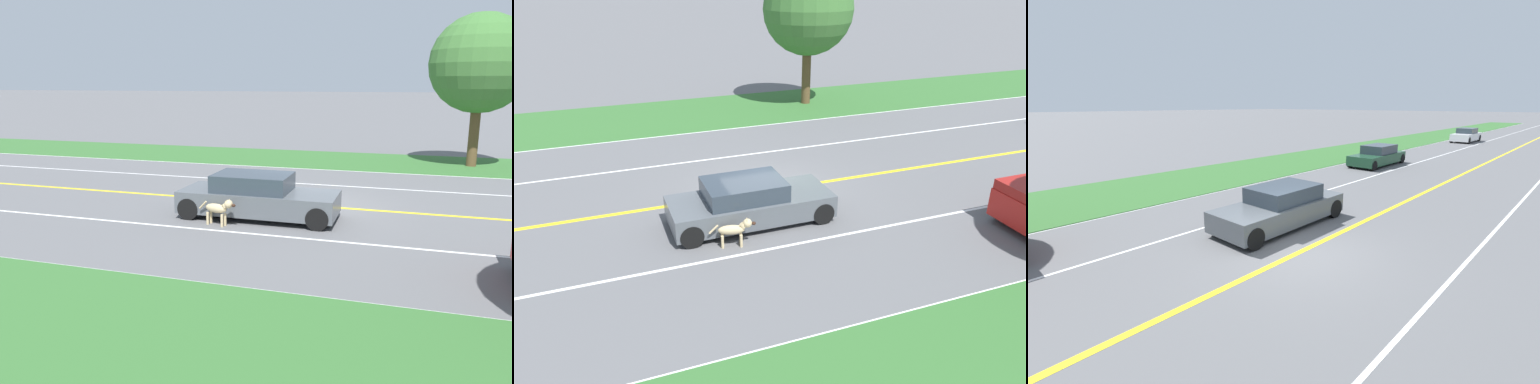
% 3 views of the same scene
% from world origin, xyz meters
% --- Properties ---
extents(ground_plane, '(400.00, 400.00, 0.00)m').
position_xyz_m(ground_plane, '(0.00, 0.00, 0.00)').
color(ground_plane, '#5B5B5E').
extents(centre_divider_line, '(0.18, 160.00, 0.01)m').
position_xyz_m(centre_divider_line, '(0.00, 0.00, 0.00)').
color(centre_divider_line, yellow).
rests_on(centre_divider_line, ground).
extents(lane_edge_line_right, '(0.14, 160.00, 0.01)m').
position_xyz_m(lane_edge_line_right, '(7.00, 0.00, 0.00)').
color(lane_edge_line_right, white).
rests_on(lane_edge_line_right, ground).
extents(lane_edge_line_left, '(0.14, 160.00, 0.01)m').
position_xyz_m(lane_edge_line_left, '(-7.00, 0.00, 0.00)').
color(lane_edge_line_left, white).
rests_on(lane_edge_line_left, ground).
extents(lane_dash_same_dir, '(0.10, 160.00, 0.01)m').
position_xyz_m(lane_dash_same_dir, '(3.50, 0.00, 0.00)').
color(lane_dash_same_dir, white).
rests_on(lane_dash_same_dir, ground).
extents(lane_dash_oncoming, '(0.10, 160.00, 0.01)m').
position_xyz_m(lane_dash_oncoming, '(-3.50, 0.00, 0.00)').
color(lane_dash_oncoming, white).
rests_on(lane_dash_oncoming, ground).
extents(grass_verge_left, '(6.00, 160.00, 0.03)m').
position_xyz_m(grass_verge_left, '(-10.00, 0.00, 0.01)').
color(grass_verge_left, '#33662D').
rests_on(grass_verge_left, ground).
extents(ego_car, '(1.86, 4.64, 1.31)m').
position_xyz_m(ego_car, '(1.85, -1.19, 0.62)').
color(ego_car, '#51565B').
rests_on(ego_car, ground).
extents(dog, '(0.44, 1.22, 0.80)m').
position_xyz_m(dog, '(3.01, -1.96, 0.50)').
color(dog, '#D1B784').
rests_on(dog, ground).
extents(roadside_tree_left_near, '(4.55, 4.55, 7.07)m').
position_xyz_m(roadside_tree_left_near, '(-9.94, 5.90, 4.77)').
color(roadside_tree_left_near, brown).
rests_on(roadside_tree_left_near, ground).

